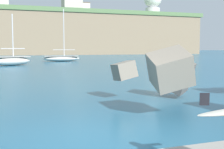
# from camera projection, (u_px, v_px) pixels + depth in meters

# --- Properties ---
(ground_plane) EXTENTS (400.00, 400.00, 0.00)m
(ground_plane) POSITION_uv_depth(u_px,v_px,m) (88.00, 138.00, 6.88)
(ground_plane) COLOR #235B7A
(breakwater_jetty) EXTENTS (32.88, 7.59, 2.97)m
(breakwater_jetty) POSITION_uv_depth(u_px,v_px,m) (106.00, 77.00, 8.48)
(breakwater_jetty) COLOR #3D3A38
(breakwater_jetty) RESTS_ON ground
(boat_near_centre) EXTENTS (5.65, 2.85, 7.83)m
(boat_near_centre) POSITION_uv_depth(u_px,v_px,m) (61.00, 58.00, 45.55)
(boat_near_centre) COLOR beige
(boat_near_centre) RESTS_ON ground
(boat_near_right) EXTENTS (4.92, 3.13, 5.91)m
(boat_near_right) POSITION_uv_depth(u_px,v_px,m) (10.00, 61.00, 34.78)
(boat_near_right) COLOR beige
(boat_near_right) RESTS_ON ground
(headland_bluff) EXTENTS (84.82, 34.36, 13.30)m
(headland_bluff) POSITION_uv_depth(u_px,v_px,m) (65.00, 34.00, 101.63)
(headland_bluff) COLOR #847056
(headland_bluff) RESTS_ON ground
(radar_dome) EXTENTS (6.13, 6.13, 8.76)m
(radar_dome) POSITION_uv_depth(u_px,v_px,m) (153.00, 2.00, 105.50)
(radar_dome) COLOR silver
(radar_dome) RESTS_ON headland_bluff
(station_building_west) EXTENTS (6.41, 6.26, 6.28)m
(station_building_west) POSITION_uv_depth(u_px,v_px,m) (72.00, 5.00, 101.87)
(station_building_west) COLOR #B2ADA3
(station_building_west) RESTS_ON headland_bluff
(station_building_central) EXTENTS (4.67, 7.66, 5.34)m
(station_building_central) POSITION_uv_depth(u_px,v_px,m) (1.00, 4.00, 96.30)
(station_building_central) COLOR beige
(station_building_central) RESTS_ON headland_bluff
(station_building_east) EXTENTS (4.37, 5.29, 5.23)m
(station_building_east) POSITION_uv_depth(u_px,v_px,m) (83.00, 10.00, 111.65)
(station_building_east) COLOR silver
(station_building_east) RESTS_ON headland_bluff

